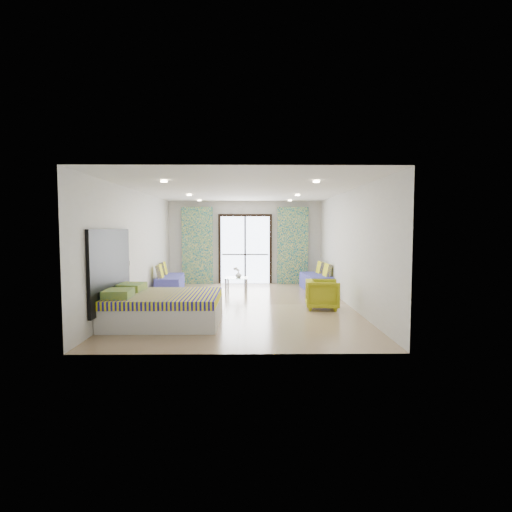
{
  "coord_description": "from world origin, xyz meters",
  "views": [
    {
      "loc": [
        0.2,
        -9.4,
        1.82
      ],
      "look_at": [
        0.31,
        0.14,
        1.15
      ],
      "focal_mm": 28.0,
      "sensor_mm": 36.0,
      "label": 1
    }
  ],
  "objects_px": {
    "armchair": "(322,293)",
    "daybed_right": "(316,281)",
    "bed": "(163,308)",
    "daybed_left": "(170,283)",
    "coffee_table": "(236,279)"
  },
  "relations": [
    {
      "from": "bed",
      "to": "coffee_table",
      "type": "bearing_deg",
      "value": 71.58
    },
    {
      "from": "coffee_table",
      "to": "armchair",
      "type": "xyz_separation_m",
      "value": [
        2.03,
        -2.43,
        -0.0
      ]
    },
    {
      "from": "bed",
      "to": "daybed_right",
      "type": "relative_size",
      "value": 1.22
    },
    {
      "from": "daybed_right",
      "to": "bed",
      "type": "bearing_deg",
      "value": -136.56
    },
    {
      "from": "daybed_left",
      "to": "coffee_table",
      "type": "xyz_separation_m",
      "value": [
        1.89,
        0.04,
        0.11
      ]
    },
    {
      "from": "daybed_left",
      "to": "coffee_table",
      "type": "bearing_deg",
      "value": -3.35
    },
    {
      "from": "armchair",
      "to": "daybed_right",
      "type": "bearing_deg",
      "value": -1.56
    },
    {
      "from": "daybed_left",
      "to": "armchair",
      "type": "bearing_deg",
      "value": -35.98
    },
    {
      "from": "daybed_right",
      "to": "daybed_left",
      "type": "bearing_deg",
      "value": 179.61
    },
    {
      "from": "bed",
      "to": "daybed_right",
      "type": "distance_m",
      "value": 5.44
    },
    {
      "from": "bed",
      "to": "daybed_left",
      "type": "bearing_deg",
      "value": 99.7
    },
    {
      "from": "coffee_table",
      "to": "armchair",
      "type": "relative_size",
      "value": 0.98
    },
    {
      "from": "daybed_right",
      "to": "armchair",
      "type": "bearing_deg",
      "value": -101.69
    },
    {
      "from": "bed",
      "to": "daybed_left",
      "type": "distance_m",
      "value": 3.78
    },
    {
      "from": "bed",
      "to": "daybed_left",
      "type": "height_order",
      "value": "daybed_left"
    }
  ]
}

